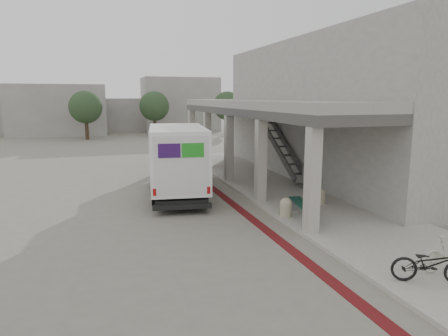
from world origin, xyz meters
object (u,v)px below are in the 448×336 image
object	(u,v)px
bench	(303,207)
utility_cabinet	(310,178)
bicycle_black	(431,264)
bicycle_cream	(448,253)
fedex_truck	(177,158)

from	to	relation	value
bench	utility_cabinet	xyz separation A→B (m)	(2.40, 3.72, 0.17)
bench	bicycle_black	distance (m)	5.26
utility_cabinet	bicycle_cream	size ratio (longest dim) A/B	0.69
bicycle_black	bicycle_cream	bearing A→B (deg)	-39.41
bicycle_cream	bicycle_black	bearing A→B (deg)	111.15
bicycle_black	bicycle_cream	size ratio (longest dim) A/B	1.12
utility_cabinet	bicycle_cream	bearing A→B (deg)	-109.43
bicycle_cream	utility_cabinet	bearing A→B (deg)	-10.09
utility_cabinet	bicycle_cream	xyz separation A→B (m)	(-1.22, -8.59, -0.07)
fedex_truck	bicycle_cream	distance (m)	11.03
fedex_truck	utility_cabinet	distance (m)	6.01
utility_cabinet	bicycle_black	bearing A→B (deg)	-114.55
bench	bicycle_cream	bearing A→B (deg)	-65.48
utility_cabinet	bicycle_cream	distance (m)	8.67
fedex_truck	bench	distance (m)	6.23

